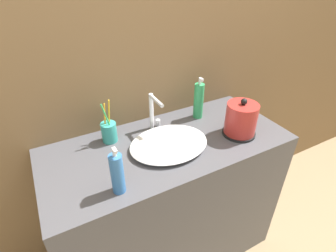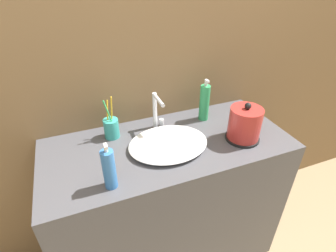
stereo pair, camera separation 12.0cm
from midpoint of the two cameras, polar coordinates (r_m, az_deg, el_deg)
wall_back at (r=1.31m, az=-1.89°, el=19.79°), size 6.00×0.04×2.60m
vanity_counter at (r=1.55m, az=2.44°, el=-16.50°), size 1.19×0.53×0.84m
sink_basin at (r=1.23m, az=2.86°, el=-3.89°), size 0.38×0.30×0.04m
faucet at (r=1.31m, az=0.17°, el=3.42°), size 0.06×0.13×0.20m
electric_kettle at (r=1.32m, az=18.83°, el=0.07°), size 0.17×0.17×0.20m
toothbrush_cup at (r=1.29m, az=-9.65°, el=-0.48°), size 0.07×0.07×0.22m
lotion_bottle at (r=1.00m, az=-9.34°, el=-9.37°), size 0.05×0.05×0.21m
shampoo_bottle at (r=1.42m, az=10.34°, el=4.97°), size 0.05×0.05×0.23m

